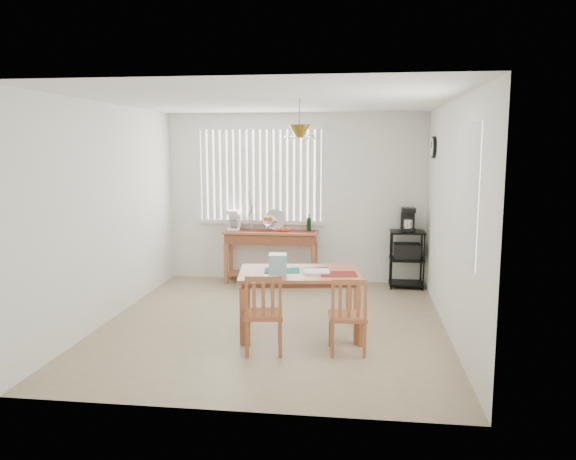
# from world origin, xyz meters

# --- Properties ---
(ground) EXTENTS (4.00, 4.50, 0.01)m
(ground) POSITION_xyz_m (0.00, 0.00, -0.01)
(ground) COLOR tan
(room_shell) EXTENTS (4.20, 4.70, 2.70)m
(room_shell) POSITION_xyz_m (0.00, 0.02, 1.69)
(room_shell) COLOR white
(room_shell) RESTS_ON ground
(sideboard) EXTENTS (1.43, 0.40, 0.81)m
(sideboard) POSITION_xyz_m (-0.35, 2.03, 0.61)
(sideboard) COLOR #AD633A
(sideboard) RESTS_ON ground
(sideboard_items) EXTENTS (1.36, 0.34, 0.62)m
(sideboard_items) POSITION_xyz_m (-0.59, 2.04, 0.93)
(sideboard_items) COLOR maroon
(sideboard_items) RESTS_ON sideboard
(wire_cart) EXTENTS (0.50, 0.40, 0.85)m
(wire_cart) POSITION_xyz_m (1.70, 2.00, 0.51)
(wire_cart) COLOR black
(wire_cart) RESTS_ON ground
(cart_items) EXTENTS (0.20, 0.24, 0.35)m
(cart_items) POSITION_xyz_m (1.70, 2.01, 1.01)
(cart_items) COLOR black
(cart_items) RESTS_ON wire_cart
(dining_table) EXTENTS (1.43, 1.03, 0.71)m
(dining_table) POSITION_xyz_m (0.33, -0.29, 0.63)
(dining_table) COLOR #AD633A
(dining_table) RESTS_ON ground
(table_items) EXTENTS (1.07, 0.47, 0.23)m
(table_items) POSITION_xyz_m (0.22, -0.42, 0.79)
(table_items) COLOR #147575
(table_items) RESTS_ON dining_table
(chair_left) EXTENTS (0.44, 0.44, 0.84)m
(chair_left) POSITION_xyz_m (0.04, -0.96, 0.41)
(chair_left) COLOR #AD633A
(chair_left) RESTS_ON ground
(chair_right) EXTENTS (0.41, 0.41, 0.80)m
(chair_right) POSITION_xyz_m (0.89, -0.86, 0.39)
(chair_right) COLOR #AD633A
(chair_right) RESTS_ON ground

